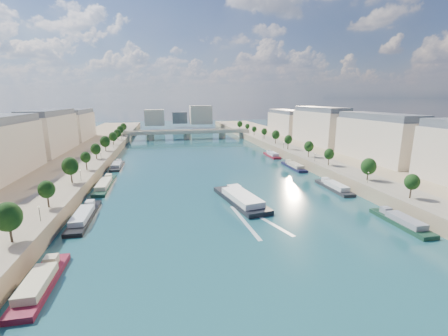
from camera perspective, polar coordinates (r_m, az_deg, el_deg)
name	(u,v)px	position (r m, az deg, el deg)	size (l,w,h in m)	color
ground	(206,169)	(154.62, -3.42, -0.23)	(700.00, 700.00, 0.00)	#0D313D
quay_left	(54,171)	(160.99, -29.71, -0.52)	(44.00, 520.00, 5.00)	#9E8460
quay_right	(333,159)	(178.67, 20.08, 1.63)	(44.00, 520.00, 5.00)	#9E8460
pave_left	(87,164)	(156.35, -24.60, 0.63)	(14.00, 520.00, 0.10)	gray
pave_right	(309,156)	(170.88, 15.85, 2.30)	(14.00, 520.00, 0.10)	gray
trees_left	(92,152)	(156.85, -23.92, 2.75)	(4.80, 268.80, 8.26)	#382B1E
trees_right	(298,143)	(177.96, 13.92, 4.61)	(4.80, 268.80, 8.26)	#382B1E
lamps_left	(92,163)	(145.26, -23.83, 0.92)	(0.36, 200.36, 4.28)	black
lamps_right	(297,149)	(172.84, 13.83, 3.46)	(0.36, 200.36, 4.28)	black
buildings_left	(29,139)	(174.37, -33.10, 4.68)	(16.00, 226.00, 23.20)	beige
buildings_right	(344,131)	(193.63, 21.88, 6.50)	(16.00, 226.00, 23.20)	beige
skyline	(183,116)	(369.90, -7.85, 9.76)	(79.00, 42.00, 22.00)	beige
bridge	(187,133)	(271.14, -7.05, 6.56)	(112.00, 12.00, 8.15)	#C1B79E
tour_barge	(241,199)	(105.79, 3.19, -5.91)	(14.31, 31.88, 4.18)	black
wake	(254,220)	(91.41, 5.83, -9.91)	(12.32, 26.02, 0.04)	silver
moored_barges_left	(86,213)	(103.40, -24.76, -7.83)	(5.00, 157.58, 3.60)	#192437
moored_barges_right	(334,187)	(128.20, 20.26, -3.48)	(5.00, 157.26, 3.60)	black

